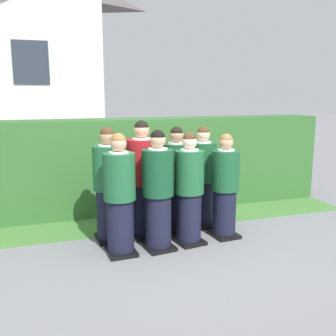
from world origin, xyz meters
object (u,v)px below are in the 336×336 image
at_px(student_front_row_3, 225,189).
at_px(student_rear_row_2, 176,182).
at_px(student_front_row_0, 120,198).
at_px(student_rear_row_3, 203,179).
at_px(student_rear_row_0, 108,188).
at_px(student_front_row_2, 189,191).
at_px(student_in_red_blazer, 142,182).
at_px(student_front_row_1, 158,193).

height_order(student_front_row_3, student_rear_row_2, student_rear_row_2).
bearing_deg(student_front_row_0, student_rear_row_3, 24.79).
bearing_deg(student_rear_row_0, student_front_row_2, -23.53).
relative_size(student_front_row_3, student_in_red_blazer, 0.89).
height_order(student_front_row_1, student_front_row_3, student_front_row_1).
bearing_deg(student_rear_row_0, student_front_row_0, -84.10).
relative_size(student_front_row_0, student_front_row_2, 1.02).
bearing_deg(student_rear_row_0, student_front_row_1, -41.83).
bearing_deg(student_front_row_1, student_front_row_3, 6.69).
xyz_separation_m(student_front_row_1, student_front_row_3, (1.06, 0.12, -0.05)).
bearing_deg(student_in_red_blazer, student_front_row_0, -129.46).
height_order(student_front_row_2, student_front_row_3, student_front_row_2).
xyz_separation_m(student_rear_row_0, student_in_red_blazer, (0.50, 0.01, 0.04)).
bearing_deg(student_front_row_3, student_rear_row_0, 166.55).
bearing_deg(student_front_row_0, student_front_row_3, 4.89).
xyz_separation_m(student_front_row_1, student_rear_row_2, (0.48, 0.61, -0.01)).
distance_m(student_front_row_0, student_in_red_blazer, 0.70).
distance_m(student_front_row_1, student_rear_row_2, 0.78).
bearing_deg(student_front_row_1, student_front_row_0, -178.80).
xyz_separation_m(student_front_row_0, student_in_red_blazer, (0.44, 0.54, 0.06)).
distance_m(student_front_row_2, student_in_red_blazer, 0.73).
bearing_deg(student_front_row_3, student_rear_row_3, 102.60).
height_order(student_front_row_0, student_front_row_3, student_front_row_0).
bearing_deg(student_front_row_3, student_in_red_blazer, 160.43).
xyz_separation_m(student_front_row_2, student_rear_row_3, (0.47, 0.60, 0.01)).
height_order(student_rear_row_0, student_rear_row_3, student_rear_row_0).
bearing_deg(student_rear_row_3, student_front_row_1, -144.74).
height_order(student_front_row_0, student_in_red_blazer, student_in_red_blazer).
bearing_deg(student_rear_row_0, student_rear_row_3, 5.59).
xyz_separation_m(student_in_red_blazer, student_rear_row_2, (0.56, 0.08, -0.05)).
height_order(student_front_row_0, student_rear_row_2, student_rear_row_2).
xyz_separation_m(student_rear_row_0, student_rear_row_2, (1.06, 0.10, -0.01)).
distance_m(student_in_red_blazer, student_rear_row_3, 1.03).
relative_size(student_in_red_blazer, student_rear_row_2, 1.07).
distance_m(student_front_row_0, student_rear_row_2, 1.18).
bearing_deg(student_in_red_blazer, student_front_row_3, -19.57).
bearing_deg(student_front_row_0, student_rear_row_2, 31.84).
relative_size(student_rear_row_0, student_in_red_blazer, 0.95).
relative_size(student_front_row_2, student_rear_row_2, 0.98).
relative_size(student_front_row_1, student_rear_row_3, 1.02).
height_order(student_in_red_blazer, student_rear_row_3, student_in_red_blazer).
xyz_separation_m(student_front_row_0, student_front_row_1, (0.52, 0.01, 0.01)).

